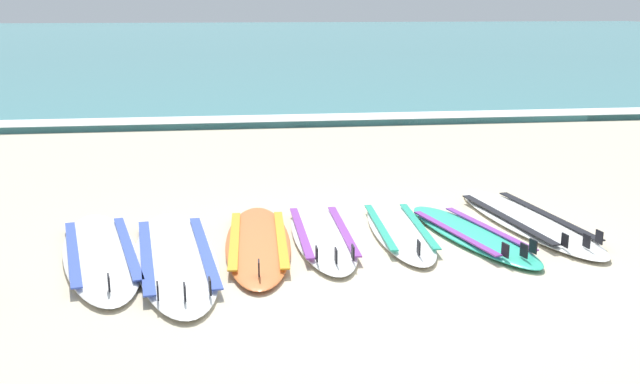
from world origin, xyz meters
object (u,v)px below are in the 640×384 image
surfboard_2 (258,243)px  surfboard_0 (101,253)px  surfboard_6 (526,220)px  surfboard_3 (322,235)px  surfboard_5 (471,234)px  surfboard_4 (399,230)px  surfboard_1 (176,256)px

surfboard_2 → surfboard_0: bearing=-175.4°
surfboard_2 → surfboard_6: size_ratio=0.92×
surfboard_2 → surfboard_3: same height
surfboard_6 → surfboard_5: bearing=-152.2°
surfboard_2 → surfboard_4: (1.26, 0.20, 0.00)m
surfboard_1 → surfboard_5: bearing=5.4°
surfboard_3 → surfboard_4: 0.70m
surfboard_0 → surfboard_3: same height
surfboard_0 → surfboard_3: size_ratio=1.18×
surfboard_0 → surfboard_1: 0.62m
surfboard_3 → surfboard_6: size_ratio=0.86×
surfboard_4 → surfboard_1: bearing=-166.7°
surfboard_2 → surfboard_6: (2.50, 0.32, 0.00)m
surfboard_4 → surfboard_5: bearing=-20.1°
surfboard_1 → surfboard_5: size_ratio=1.32×
surfboard_2 → surfboard_3: 0.58m
surfboard_1 → surfboard_3: same height
surfboard_3 → surfboard_2: bearing=-166.1°
surfboard_4 → surfboard_3: bearing=-175.2°
surfboard_1 → surfboard_3: (1.23, 0.40, 0.00)m
surfboard_5 → surfboard_4: bearing=159.9°
surfboard_2 → surfboard_3: bearing=13.9°
surfboard_0 → surfboard_4: 2.55m
surfboard_1 → surfboard_6: size_ratio=1.08×
surfboard_0 → surfboard_2: same height
surfboard_3 → surfboard_1: bearing=-162.2°
surfboard_2 → surfboard_5: 1.86m
surfboard_5 → surfboard_3: bearing=173.0°
surfboard_0 → surfboard_3: bearing=7.5°
surfboard_1 → surfboard_2: size_ratio=1.18×
surfboard_4 → surfboard_6: (1.24, 0.12, 0.00)m
surfboard_1 → surfboard_3: bearing=17.8°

